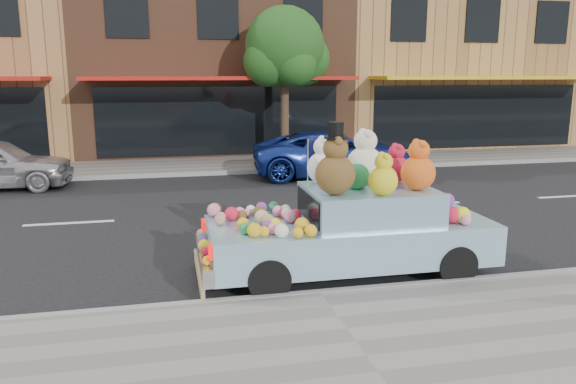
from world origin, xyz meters
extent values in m
plane|color=black|center=(0.00, 0.00, 0.00)|extent=(120.00, 120.00, 0.00)
cube|color=gray|center=(0.00, -6.50, 0.06)|extent=(60.00, 3.00, 0.12)
cube|color=gray|center=(0.00, 6.50, 0.06)|extent=(60.00, 3.00, 0.12)
cube|color=gray|center=(0.00, -5.00, 0.07)|extent=(60.00, 0.12, 0.13)
cube|color=gray|center=(0.00, 5.00, 0.07)|extent=(60.00, 0.12, 0.13)
cube|color=brown|center=(0.00, 12.00, 3.50)|extent=(10.00, 8.00, 7.00)
cube|color=black|center=(0.00, 7.98, 1.40)|extent=(8.50, 0.06, 2.40)
cube|color=#B41910|center=(0.00, 7.10, 2.90)|extent=(9.00, 1.80, 0.12)
cube|color=black|center=(-3.00, 7.98, 5.00)|extent=(1.40, 0.06, 1.60)
cube|color=black|center=(0.00, 7.98, 5.00)|extent=(1.40, 0.06, 1.60)
cube|color=black|center=(3.00, 7.98, 5.00)|extent=(1.40, 0.06, 1.60)
cube|color=#AB7C47|center=(10.00, 12.00, 3.50)|extent=(10.00, 8.00, 7.00)
cube|color=black|center=(10.00, 7.98, 1.40)|extent=(8.50, 0.06, 2.40)
cube|color=gold|center=(10.00, 7.10, 2.90)|extent=(9.00, 1.80, 0.12)
cube|color=black|center=(7.00, 7.98, 5.00)|extent=(1.40, 0.06, 1.60)
cube|color=black|center=(10.00, 7.98, 5.00)|extent=(1.40, 0.06, 1.60)
cube|color=black|center=(13.00, 7.98, 5.00)|extent=(1.40, 0.06, 1.60)
cylinder|color=#38281C|center=(2.00, 6.50, 1.60)|extent=(0.28, 0.28, 3.20)
sphere|color=#174112|center=(2.00, 6.50, 3.92)|extent=(2.60, 2.60, 2.60)
sphere|color=#174112|center=(2.70, 6.80, 3.52)|extent=(1.80, 1.80, 1.80)
sphere|color=#174112|center=(1.40, 6.30, 3.42)|extent=(1.60, 1.60, 1.60)
sphere|color=#174112|center=(2.20, 5.90, 3.32)|extent=(1.40, 1.40, 1.40)
sphere|color=#174112|center=(1.70, 7.10, 3.62)|extent=(1.60, 1.60, 1.60)
imported|color=#1B3499|center=(3.00, 3.98, 0.68)|extent=(5.16, 2.87, 1.37)
cylinder|color=black|center=(2.12, -4.89, 0.30)|extent=(0.60, 0.20, 0.60)
cylinder|color=black|center=(2.12, -3.33, 0.30)|extent=(0.60, 0.20, 0.60)
cylinder|color=black|center=(-0.68, -4.87, 0.30)|extent=(0.60, 0.20, 0.60)
cylinder|color=black|center=(-0.68, -3.31, 0.30)|extent=(0.60, 0.20, 0.60)
cube|color=#96C6E0|center=(0.72, -4.10, 0.55)|extent=(4.31, 1.72, 0.60)
cube|color=#96C6E0|center=(1.02, -4.10, 1.10)|extent=(1.91, 1.51, 0.50)
cube|color=silver|center=(-1.50, -4.09, 0.40)|extent=(0.17, 1.78, 0.26)
cube|color=red|center=(-1.45, -4.77, 0.72)|extent=(0.06, 0.28, 0.16)
cube|color=red|center=(-1.45, -3.41, 0.72)|extent=(0.06, 0.28, 0.16)
cube|color=black|center=(0.07, -4.09, 1.10)|extent=(0.05, 1.30, 0.40)
sphere|color=brown|center=(0.37, -4.45, 1.64)|extent=(0.58, 0.58, 0.58)
sphere|color=brown|center=(0.37, -4.45, 2.02)|extent=(0.36, 0.36, 0.36)
sphere|color=brown|center=(0.37, -4.57, 2.13)|extent=(0.14, 0.14, 0.14)
sphere|color=brown|center=(0.37, -4.32, 2.13)|extent=(0.14, 0.14, 0.14)
cylinder|color=black|center=(0.37, -4.45, 2.17)|extent=(0.34, 0.34, 0.02)
cylinder|color=black|center=(0.37, -4.45, 2.28)|extent=(0.22, 0.22, 0.22)
sphere|color=beige|center=(1.07, -3.75, 1.64)|extent=(0.59, 0.59, 0.59)
sphere|color=beige|center=(1.07, -3.75, 2.02)|extent=(0.37, 0.37, 0.37)
sphere|color=beige|center=(1.07, -3.88, 2.14)|extent=(0.14, 0.14, 0.14)
sphere|color=beige|center=(1.07, -3.62, 2.14)|extent=(0.14, 0.14, 0.14)
sphere|color=#E45115|center=(1.67, -4.40, 1.61)|extent=(0.52, 0.52, 0.52)
sphere|color=#E45115|center=(1.67, -4.40, 1.94)|extent=(0.32, 0.32, 0.32)
sphere|color=#E45115|center=(1.67, -4.52, 2.05)|extent=(0.12, 0.12, 0.12)
sphere|color=#E45115|center=(1.67, -4.29, 2.05)|extent=(0.12, 0.12, 0.12)
sphere|color=#B3132D|center=(1.62, -3.70, 1.56)|extent=(0.42, 0.42, 0.42)
sphere|color=#B3132D|center=(1.62, -3.70, 1.83)|extent=(0.26, 0.26, 0.26)
sphere|color=#B3132D|center=(1.62, -3.79, 1.92)|extent=(0.10, 0.10, 0.10)
sphere|color=#B3132D|center=(1.62, -3.61, 1.92)|extent=(0.10, 0.10, 0.10)
sphere|color=white|center=(0.42, -3.65, 1.61)|extent=(0.51, 0.51, 0.51)
sphere|color=white|center=(0.42, -3.65, 1.94)|extent=(0.32, 0.32, 0.32)
sphere|color=white|center=(0.42, -3.76, 2.04)|extent=(0.12, 0.12, 0.12)
sphere|color=white|center=(0.42, -3.54, 2.04)|extent=(0.12, 0.12, 0.12)
sphere|color=gold|center=(1.02, -4.65, 1.56)|extent=(0.42, 0.42, 0.42)
sphere|color=gold|center=(1.02, -4.65, 1.83)|extent=(0.26, 0.26, 0.26)
sphere|color=gold|center=(1.02, -4.74, 1.92)|extent=(0.10, 0.10, 0.10)
sphere|color=gold|center=(1.02, -4.56, 1.92)|extent=(0.10, 0.10, 0.10)
sphere|color=#227D43|center=(0.82, -4.10, 1.53)|extent=(0.40, 0.40, 0.40)
sphere|color=pink|center=(1.32, -4.05, 1.50)|extent=(0.32, 0.32, 0.32)
sphere|color=#227D43|center=(-0.94, -4.48, 0.93)|extent=(0.17, 0.17, 0.17)
sphere|color=pink|center=(-0.20, -4.02, 0.95)|extent=(0.20, 0.20, 0.20)
sphere|color=orange|center=(-0.43, -4.35, 0.92)|extent=(0.13, 0.13, 0.13)
sphere|color=#543918|center=(-1.25, -3.32, 0.95)|extent=(0.20, 0.20, 0.20)
sphere|color=beige|center=(-0.19, -3.78, 0.94)|extent=(0.18, 0.18, 0.18)
sphere|color=red|center=(-0.23, -3.72, 0.92)|extent=(0.14, 0.14, 0.14)
sphere|color=orange|center=(-0.71, -4.66, 0.92)|extent=(0.15, 0.15, 0.15)
sphere|color=beige|center=(-0.17, -3.59, 0.94)|extent=(0.18, 0.18, 0.18)
sphere|color=pink|center=(-0.90, -3.59, 0.94)|extent=(0.18, 0.18, 0.18)
sphere|color=#9D7A56|center=(-1.24, -3.93, 0.94)|extent=(0.17, 0.17, 0.17)
sphere|color=#742D8A|center=(-0.52, -3.35, 0.94)|extent=(0.19, 0.19, 0.19)
sphere|color=orange|center=(-0.94, -4.26, 0.94)|extent=(0.19, 0.19, 0.19)
sphere|color=orange|center=(-0.14, -4.55, 0.96)|extent=(0.21, 0.21, 0.21)
sphere|color=red|center=(-1.04, -3.69, 0.96)|extent=(0.21, 0.21, 0.21)
sphere|color=orange|center=(-0.84, -4.66, 0.95)|extent=(0.20, 0.20, 0.20)
sphere|color=#227D43|center=(-0.31, -3.33, 0.94)|extent=(0.18, 0.18, 0.18)
sphere|color=#543918|center=(-0.60, -3.71, 0.95)|extent=(0.21, 0.21, 0.21)
sphere|color=orange|center=(-0.27, -4.83, 0.93)|extent=(0.15, 0.15, 0.15)
sphere|color=beige|center=(-0.48, -4.76, 0.95)|extent=(0.20, 0.20, 0.20)
sphere|color=#227D43|center=(-0.88, -4.29, 0.92)|extent=(0.13, 0.13, 0.13)
sphere|color=#F7F71B|center=(-0.16, -3.74, 0.92)|extent=(0.13, 0.13, 0.13)
sphere|color=#543918|center=(-0.88, -3.72, 0.93)|extent=(0.16, 0.16, 0.16)
sphere|color=#F7F71B|center=(-0.49, -4.35, 0.94)|extent=(0.17, 0.17, 0.17)
sphere|color=#742D8A|center=(-0.18, -4.58, 0.92)|extent=(0.14, 0.14, 0.14)
sphere|color=red|center=(-0.10, -3.96, 0.95)|extent=(0.19, 0.19, 0.19)
sphere|color=beige|center=(-0.70, -3.41, 0.93)|extent=(0.16, 0.16, 0.16)
sphere|color=#F7F71B|center=(-0.63, -3.85, 0.92)|extent=(0.15, 0.15, 0.15)
sphere|color=pink|center=(-0.56, -4.56, 0.93)|extent=(0.17, 0.17, 0.17)
sphere|color=#742D8A|center=(-0.62, -4.44, 0.93)|extent=(0.17, 0.17, 0.17)
sphere|color=#9D7A56|center=(-0.56, -4.17, 0.95)|extent=(0.19, 0.19, 0.19)
sphere|color=pink|center=(-1.29, -3.40, 0.96)|extent=(0.21, 0.21, 0.21)
sphere|color=pink|center=(-0.77, -3.54, 0.92)|extent=(0.13, 0.13, 0.13)
sphere|color=orange|center=(-0.08, -4.81, 0.94)|extent=(0.18, 0.18, 0.18)
sphere|color=pink|center=(-0.30, -3.60, 0.94)|extent=(0.18, 0.18, 0.18)
sphere|color=pink|center=(-1.20, -3.72, 0.92)|extent=(0.15, 0.15, 0.15)
sphere|color=#742D8A|center=(-0.21, -4.02, 0.94)|extent=(0.18, 0.18, 0.18)
sphere|color=#D8A88C|center=(-0.63, -4.04, 0.97)|extent=(0.22, 0.22, 0.22)
sphere|color=#F7F71B|center=(-1.50, -4.13, 0.62)|extent=(0.18, 0.18, 0.18)
sphere|color=#227D43|center=(-1.50, -3.77, 0.62)|extent=(0.17, 0.17, 0.17)
sphere|color=red|center=(-1.50, -4.31, 0.59)|extent=(0.12, 0.12, 0.12)
sphere|color=#742D8A|center=(-1.50, -3.90, 0.61)|extent=(0.16, 0.16, 0.16)
sphere|color=orange|center=(-1.50, -4.76, 0.60)|extent=(0.13, 0.13, 0.13)
sphere|color=pink|center=(-1.50, -3.43, 0.60)|extent=(0.14, 0.14, 0.14)
sphere|color=white|center=(2.14, -3.62, 0.93)|extent=(0.17, 0.17, 0.17)
sphere|color=#F7F71B|center=(2.32, -4.61, 0.98)|extent=(0.25, 0.25, 0.25)
sphere|color=pink|center=(2.31, -4.71, 0.93)|extent=(0.17, 0.17, 0.17)
sphere|color=red|center=(2.18, -4.56, 0.97)|extent=(0.25, 0.25, 0.25)
sphere|color=orange|center=(2.13, -3.61, 0.96)|extent=(0.23, 0.23, 0.23)
sphere|color=#742D8A|center=(2.61, -3.61, 0.97)|extent=(0.24, 0.24, 0.24)
sphere|color=red|center=(2.28, -3.45, 0.93)|extent=(0.16, 0.16, 0.16)
sphere|color=#227D43|center=(2.37, -3.51, 0.94)|extent=(0.19, 0.19, 0.19)
cylinder|color=#997A54|center=(-1.58, -4.94, 0.17)|extent=(0.06, 0.06, 0.17)
sphere|color=#997A54|center=(-1.58, -4.94, 0.26)|extent=(0.07, 0.07, 0.07)
cylinder|color=#997A54|center=(-1.58, -4.85, 0.17)|extent=(0.06, 0.06, 0.17)
sphere|color=#997A54|center=(-1.58, -4.85, 0.26)|extent=(0.07, 0.07, 0.07)
cylinder|color=#997A54|center=(-1.58, -4.76, 0.17)|extent=(0.06, 0.06, 0.17)
sphere|color=#997A54|center=(-1.58, -4.76, 0.26)|extent=(0.07, 0.07, 0.07)
cylinder|color=#997A54|center=(-1.58, -4.67, 0.17)|extent=(0.06, 0.06, 0.17)
sphere|color=#997A54|center=(-1.58, -4.67, 0.26)|extent=(0.07, 0.07, 0.07)
cylinder|color=#997A54|center=(-1.58, -4.58, 0.17)|extent=(0.06, 0.06, 0.17)
sphere|color=#997A54|center=(-1.58, -4.58, 0.26)|extent=(0.07, 0.07, 0.07)
cylinder|color=#997A54|center=(-1.58, -4.49, 0.17)|extent=(0.06, 0.06, 0.17)
sphere|color=#997A54|center=(-1.58, -4.49, 0.26)|extent=(0.07, 0.07, 0.07)
cylinder|color=#997A54|center=(-1.58, -4.40, 0.17)|extent=(0.06, 0.06, 0.17)
sphere|color=#997A54|center=(-1.58, -4.40, 0.26)|extent=(0.07, 0.07, 0.07)
cylinder|color=#997A54|center=(-1.58, -4.31, 0.17)|extent=(0.06, 0.06, 0.17)
sphere|color=#997A54|center=(-1.58, -4.31, 0.26)|extent=(0.07, 0.07, 0.07)
cylinder|color=#997A54|center=(-1.58, -4.22, 0.17)|extent=(0.06, 0.06, 0.17)
sphere|color=#997A54|center=(-1.58, -4.22, 0.26)|extent=(0.07, 0.07, 0.07)
cylinder|color=#997A54|center=(-1.58, -4.13, 0.17)|extent=(0.06, 0.06, 0.17)
sphere|color=#997A54|center=(-1.58, -4.13, 0.26)|extent=(0.07, 0.07, 0.07)
cylinder|color=#997A54|center=(-1.58, -4.04, 0.17)|extent=(0.06, 0.06, 0.17)
sphere|color=#997A54|center=(-1.58, -4.04, 0.26)|extent=(0.07, 0.07, 0.07)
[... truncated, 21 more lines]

